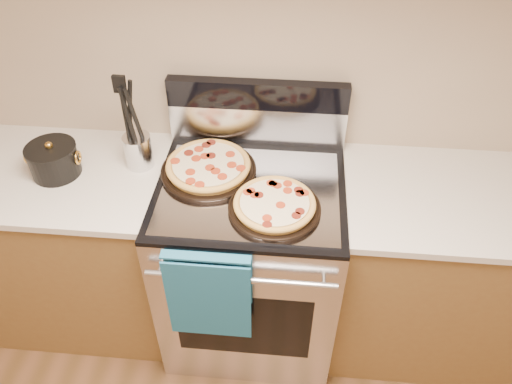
# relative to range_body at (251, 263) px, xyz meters

# --- Properties ---
(wall_back) EXTENTS (4.00, 0.00, 4.00)m
(wall_back) POSITION_rel_range_body_xyz_m (0.00, 0.35, 0.90)
(wall_back) COLOR tan
(wall_back) RESTS_ON ground
(range_body) EXTENTS (0.76, 0.68, 0.90)m
(range_body) POSITION_rel_range_body_xyz_m (0.00, 0.00, 0.00)
(range_body) COLOR #B7B7BC
(range_body) RESTS_ON ground
(oven_window) EXTENTS (0.56, 0.01, 0.40)m
(oven_window) POSITION_rel_range_body_xyz_m (0.00, -0.34, 0.00)
(oven_window) COLOR black
(oven_window) RESTS_ON range_body
(cooktop) EXTENTS (0.76, 0.68, 0.02)m
(cooktop) POSITION_rel_range_body_xyz_m (0.00, 0.00, 0.46)
(cooktop) COLOR black
(cooktop) RESTS_ON range_body
(backsplash_lower) EXTENTS (0.76, 0.06, 0.18)m
(backsplash_lower) POSITION_rel_range_body_xyz_m (0.00, 0.31, 0.56)
(backsplash_lower) COLOR silver
(backsplash_lower) RESTS_ON cooktop
(backsplash_upper) EXTENTS (0.76, 0.06, 0.12)m
(backsplash_upper) POSITION_rel_range_body_xyz_m (0.00, 0.31, 0.71)
(backsplash_upper) COLOR black
(backsplash_upper) RESTS_ON backsplash_lower
(oven_handle) EXTENTS (0.70, 0.03, 0.03)m
(oven_handle) POSITION_rel_range_body_xyz_m (0.00, -0.38, 0.35)
(oven_handle) COLOR silver
(oven_handle) RESTS_ON range_body
(dish_towel) EXTENTS (0.32, 0.05, 0.42)m
(dish_towel) POSITION_rel_range_body_xyz_m (-0.12, -0.38, 0.25)
(dish_towel) COLOR #195380
(dish_towel) RESTS_ON oven_handle
(foil_sheet) EXTENTS (0.70, 0.55, 0.01)m
(foil_sheet) POSITION_rel_range_body_xyz_m (0.00, -0.03, 0.47)
(foil_sheet) COLOR gray
(foil_sheet) RESTS_ON cooktop
(cabinet_left) EXTENTS (1.00, 0.62, 0.88)m
(cabinet_left) POSITION_rel_range_body_xyz_m (-0.88, 0.03, -0.01)
(cabinet_left) COLOR brown
(cabinet_left) RESTS_ON ground
(countertop_left) EXTENTS (1.02, 0.64, 0.03)m
(countertop_left) POSITION_rel_range_body_xyz_m (-0.88, 0.03, 0.45)
(countertop_left) COLOR beige
(countertop_left) RESTS_ON cabinet_left
(cabinet_right) EXTENTS (1.00, 0.62, 0.88)m
(cabinet_right) POSITION_rel_range_body_xyz_m (0.88, 0.03, -0.01)
(cabinet_right) COLOR brown
(cabinet_right) RESTS_ON ground
(countertop_right) EXTENTS (1.02, 0.64, 0.03)m
(countertop_right) POSITION_rel_range_body_xyz_m (0.88, 0.03, 0.45)
(countertop_right) COLOR beige
(countertop_right) RESTS_ON cabinet_right
(pepperoni_pizza_back) EXTENTS (0.51, 0.51, 0.05)m
(pepperoni_pizza_back) POSITION_rel_range_body_xyz_m (-0.18, 0.07, 0.50)
(pepperoni_pizza_back) COLOR #C28B3B
(pepperoni_pizza_back) RESTS_ON foil_sheet
(pepperoni_pizza_front) EXTENTS (0.41, 0.41, 0.05)m
(pepperoni_pizza_front) POSITION_rel_range_body_xyz_m (0.10, -0.13, 0.50)
(pepperoni_pizza_front) COLOR #C28B3B
(pepperoni_pizza_front) RESTS_ON foil_sheet
(utensil_crock) EXTENTS (0.12, 0.12, 0.14)m
(utensil_crock) POSITION_rel_range_body_xyz_m (-0.48, 0.11, 0.53)
(utensil_crock) COLOR silver
(utensil_crock) RESTS_ON countertop_left
(saucepan) EXTENTS (0.21, 0.21, 0.12)m
(saucepan) POSITION_rel_range_body_xyz_m (-0.81, 0.03, 0.52)
(saucepan) COLOR black
(saucepan) RESTS_ON countertop_left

